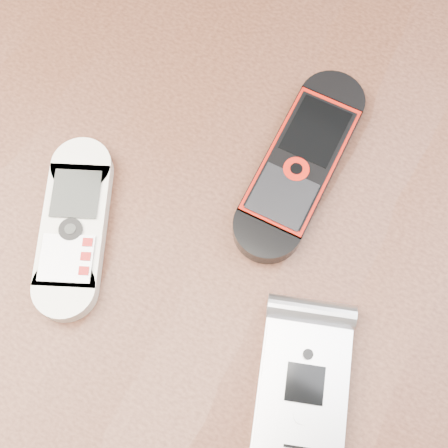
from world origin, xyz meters
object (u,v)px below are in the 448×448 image
at_px(nokia_black_red, 301,163).
at_px(table, 219,265).
at_px(motorola_razr, 303,390).
at_px(nokia_white, 74,226).

bearing_deg(nokia_black_red, table, -115.91).
bearing_deg(nokia_black_red, motorola_razr, -65.19).
bearing_deg(nokia_white, table, 4.66).
height_order(table, nokia_white, nokia_white).
relative_size(table, nokia_white, 8.63).
xyz_separation_m(nokia_white, nokia_black_red, (0.13, 0.12, 0.00)).
bearing_deg(motorola_razr, nokia_white, 152.91).
distance_m(nokia_white, motorola_razr, 0.20).
distance_m(nokia_black_red, motorola_razr, 0.17).
distance_m(table, nokia_white, 0.15).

